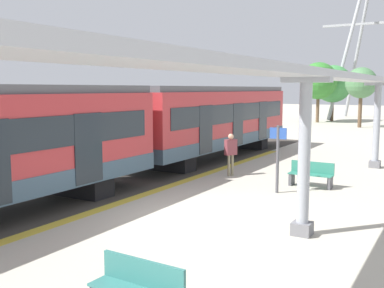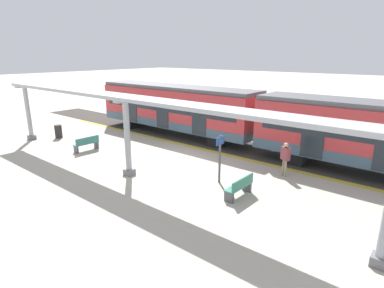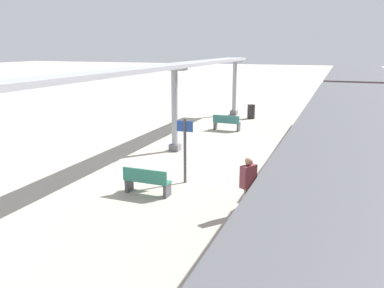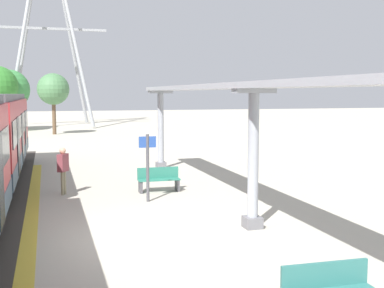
{
  "view_description": "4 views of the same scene",
  "coord_description": "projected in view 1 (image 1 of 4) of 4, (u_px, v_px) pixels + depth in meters",
  "views": [
    {
      "loc": [
        5.64,
        -10.19,
        3.38
      ],
      "look_at": [
        -0.81,
        0.87,
        1.82
      ],
      "focal_mm": 42.8,
      "sensor_mm": 36.0,
      "label": 1
    },
    {
      "loc": [
        11.54,
        11.19,
        5.57
      ],
      "look_at": [
        1.13,
        2.63,
        1.69
      ],
      "focal_mm": 29.19,
      "sensor_mm": 36.0,
      "label": 2
    },
    {
      "loc": [
        -4.1,
        15.9,
        4.51
      ],
      "look_at": [
        0.87,
        2.62,
        1.05
      ],
      "focal_mm": 37.58,
      "sensor_mm": 36.0,
      "label": 3
    },
    {
      "loc": [
        -2.42,
        -11.37,
        3.51
      ],
      "look_at": [
        1.68,
        2.23,
        2.02
      ],
      "focal_mm": 45.22,
      "sensor_mm": 36.0,
      "label": 4
    }
  ],
  "objects": [
    {
      "name": "canopy_pillar_second",
      "position": [
        304.0,
        156.0,
        10.4
      ],
      "size": [
        1.1,
        0.44,
        3.63
      ],
      "color": "slate",
      "rests_on": "ground"
    },
    {
      "name": "canopy_beam",
      "position": [
        309.0,
        74.0,
        10.31
      ],
      "size": [
        1.2,
        21.53,
        0.16
      ],
      "primitive_type": "cube",
      "color": "#A8AAB2",
      "rests_on": "canopy_pillar_nearest"
    },
    {
      "name": "electricity_pylon",
      "position": [
        381.0,
        10.0,
        47.71
      ],
      "size": [
        12.01,
        8.56,
        22.61
      ],
      "color": "#93969B",
      "rests_on": "ground"
    },
    {
      "name": "tree_right_background",
      "position": [
        319.0,
        81.0,
        45.55
      ],
      "size": [
        3.69,
        3.69,
        5.99
      ],
      "color": "brown",
      "rests_on": "ground"
    },
    {
      "name": "tree_centre_background",
      "position": [
        361.0,
        83.0,
        39.54
      ],
      "size": [
        2.69,
        2.69,
        5.22
      ],
      "color": "brown",
      "rests_on": "ground"
    },
    {
      "name": "bench_mid_platform",
      "position": [
        311.0,
        174.0,
        15.79
      ],
      "size": [
        1.51,
        0.47,
        0.86
      ],
      "color": "#2D7764",
      "rests_on": "ground"
    },
    {
      "name": "passenger_waiting_near_edge",
      "position": [
        231.0,
        149.0,
        17.74
      ],
      "size": [
        0.42,
        0.52,
        1.65
      ],
      "color": "gray",
      "rests_on": "ground"
    },
    {
      "name": "ground_plane",
      "position": [
        202.0,
        218.0,
        11.96
      ],
      "size": [
        176.0,
        176.0,
        0.0
      ],
      "primitive_type": "plane",
      "color": "#B2AC9A"
    },
    {
      "name": "canopy_pillar_third",
      "position": [
        377.0,
        125.0,
        19.42
      ],
      "size": [
        1.1,
        0.44,
        3.63
      ],
      "color": "slate",
      "rests_on": "ground"
    },
    {
      "name": "tree_left_background",
      "position": [
        333.0,
        84.0,
        47.29
      ],
      "size": [
        3.86,
        3.86,
        5.79
      ],
      "color": "brown",
      "rests_on": "ground"
    },
    {
      "name": "trackbed",
      "position": [
        71.0,
        197.0,
        14.31
      ],
      "size": [
        3.2,
        38.65,
        0.01
      ],
      "primitive_type": "cube",
      "color": "#38332D",
      "rests_on": "ground"
    },
    {
      "name": "train_far_carriage",
      "position": [
        214.0,
        120.0,
        22.36
      ],
      "size": [
        2.65,
        12.79,
        3.48
      ],
      "color": "#B22F33",
      "rests_on": "ground"
    },
    {
      "name": "platform_info_sign",
      "position": [
        278.0,
        152.0,
        14.75
      ],
      "size": [
        0.56,
        0.1,
        2.2
      ],
      "color": "#4C4C51",
      "rests_on": "ground"
    },
    {
      "name": "tactile_edge_strip",
      "position": [
        115.0,
        204.0,
        13.42
      ],
      "size": [
        0.38,
        26.65,
        0.01
      ],
      "primitive_type": "cube",
      "color": "gold",
      "rests_on": "ground"
    }
  ]
}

